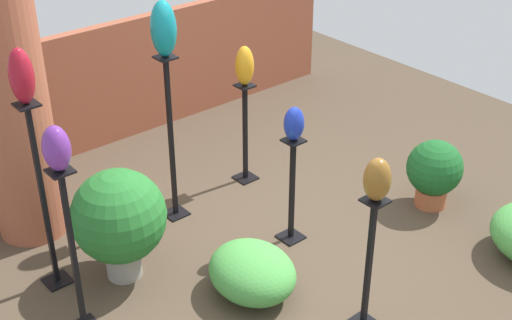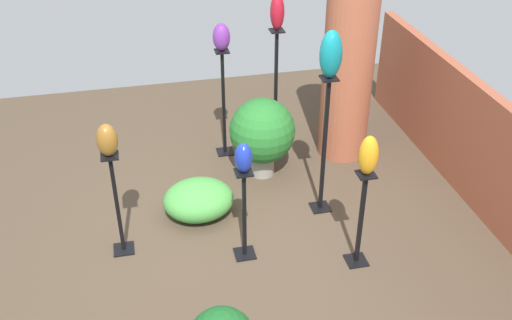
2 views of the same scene
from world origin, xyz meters
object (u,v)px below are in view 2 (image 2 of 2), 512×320
object	(u,v)px
art_vase_amber	(368,155)
pedestal_violet	(224,108)
pedestal_bronze	(118,209)
art_vase_ruby	(277,12)
art_vase_teal	(331,54)
art_vase_violet	(221,37)
pedestal_cobalt	(244,219)
art_vase_bronze	(107,140)
brick_pillar	(348,63)
potted_plant_mid_right	(262,132)
pedestal_amber	(360,224)
art_vase_cobalt	(243,158)
pedestal_teal	(324,152)
pedestal_ruby	(276,98)

from	to	relation	value
art_vase_amber	pedestal_violet	bearing A→B (deg)	-158.73
pedestal_bronze	art_vase_ruby	size ratio (longest dim) A/B	2.67
pedestal_violet	art_vase_teal	size ratio (longest dim) A/B	2.87
pedestal_bronze	art_vase_violet	world-z (taller)	art_vase_violet
pedestal_cobalt	art_vase_bronze	size ratio (longest dim) A/B	3.09
pedestal_cobalt	pedestal_bronze	world-z (taller)	pedestal_bronze
brick_pillar	potted_plant_mid_right	distance (m)	1.27
brick_pillar	pedestal_cobalt	world-z (taller)	brick_pillar
pedestal_amber	art_vase_violet	bearing A→B (deg)	-158.73
art_vase_cobalt	art_vase_ruby	distance (m)	2.09
pedestal_amber	art_vase_cobalt	distance (m)	1.26
pedestal_violet	pedestal_teal	size ratio (longest dim) A/B	0.87
pedestal_bronze	art_vase_amber	xyz separation A→B (m)	(0.66, 2.18, 0.70)
art_vase_amber	art_vase_teal	bearing A→B (deg)	-175.06
pedestal_teal	art_vase_violet	size ratio (longest dim) A/B	4.85
pedestal_violet	pedestal_cobalt	bearing A→B (deg)	-4.47
pedestal_bronze	art_vase_amber	distance (m)	2.38
pedestal_amber	art_vase_amber	size ratio (longest dim) A/B	2.67
brick_pillar	pedestal_bronze	xyz separation A→B (m)	(1.32, -2.72, -0.67)
pedestal_teal	pedestal_ruby	xyz separation A→B (m)	(-1.27, -0.19, 0.01)
pedestal_cobalt	art_vase_violet	xyz separation A→B (m)	(-1.92, 0.15, 1.07)
brick_pillar	potted_plant_mid_right	world-z (taller)	brick_pillar
pedestal_ruby	art_vase_cobalt	bearing A→B (deg)	-22.63
art_vase_teal	art_vase_ruby	world-z (taller)	art_vase_teal
pedestal_amber	art_vase_amber	distance (m)	0.74
pedestal_teal	art_vase_amber	size ratio (longest dim) A/B	4.07
pedestal_bronze	art_vase_bronze	bearing A→B (deg)	0.00
pedestal_teal	brick_pillar	bearing A→B (deg)	150.17
brick_pillar	art_vase_violet	size ratio (longest dim) A/B	7.37
art_vase_amber	art_vase_bronze	distance (m)	2.27
pedestal_cobalt	art_vase_ruby	distance (m)	2.39
pedestal_ruby	art_vase_teal	distance (m)	1.66
art_vase_ruby	pedestal_bronze	bearing A→B (deg)	-51.83
potted_plant_mid_right	art_vase_violet	bearing A→B (deg)	-148.04
pedestal_violet	pedestal_ruby	world-z (taller)	pedestal_ruby
art_vase_ruby	potted_plant_mid_right	distance (m)	1.34
pedestal_teal	pedestal_violet	bearing A→B (deg)	-149.58
art_vase_teal	art_vase_amber	xyz separation A→B (m)	(0.89, 0.08, -0.57)
art_vase_teal	potted_plant_mid_right	world-z (taller)	art_vase_teal
pedestal_violet	pedestal_teal	world-z (taller)	pedestal_teal
art_vase_amber	art_vase_cobalt	bearing A→B (deg)	-107.92
pedestal_teal	art_vase_cobalt	xyz separation A→B (m)	(0.56, -0.95, 0.40)
pedestal_violet	potted_plant_mid_right	distance (m)	0.65
pedestal_amber	art_vase_bronze	world-z (taller)	art_vase_bronze
art_vase_bronze	potted_plant_mid_right	world-z (taller)	art_vase_bronze
brick_pillar	art_vase_amber	size ratio (longest dim) A/B	6.18
pedestal_bronze	art_vase_bronze	xyz separation A→B (m)	(0.00, 0.00, 0.75)
pedestal_teal	art_vase_bronze	bearing A→B (deg)	-83.72
pedestal_violet	potted_plant_mid_right	bearing A→B (deg)	31.96
art_vase_cobalt	potted_plant_mid_right	size ratio (longest dim) A/B	0.31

